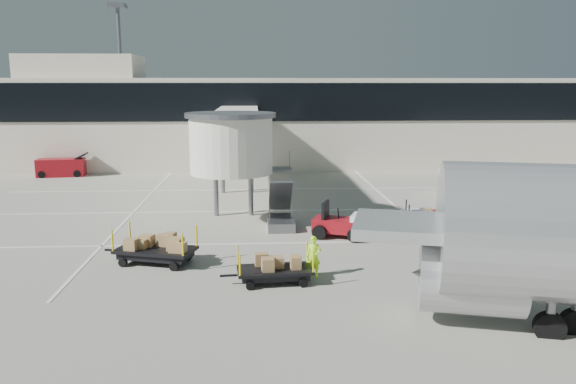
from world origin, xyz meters
name	(u,v)px	position (x,y,z in m)	size (l,w,h in m)	color
ground	(317,255)	(0.00, 0.00, 0.00)	(140.00, 140.00, 0.00)	#BAB6A6
lane_markings	(290,209)	(-0.67, 9.33, 0.01)	(40.00, 30.00, 0.02)	white
terminal	(280,120)	(-0.35, 29.94, 4.11)	(64.00, 12.11, 15.20)	beige
jet_bridge	(236,135)	(-3.97, 12.26, 4.28)	(5.70, 20.40, 6.03)	white
baggage_tug	(342,225)	(1.54, 2.91, 0.64)	(2.96, 2.50, 1.76)	maroon
suitcase_cart	(435,220)	(6.67, 4.27, 0.50)	(3.68, 1.88, 1.41)	black
box_cart_near	(272,269)	(-2.13, -3.35, 0.52)	(3.58, 1.68, 1.38)	black
box_cart_far	(154,250)	(-7.05, -0.81, 0.62)	(4.11, 2.49, 1.58)	black
ground_worker	(314,256)	(-0.45, -2.77, 0.82)	(0.60, 0.39, 1.64)	#A1F319
minivan	(464,183)	(11.20, 12.27, 1.02)	(2.28, 4.64, 1.71)	white
belt_loader	(62,167)	(-18.73, 22.93, 0.73)	(4.13, 1.98, 1.92)	maroon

